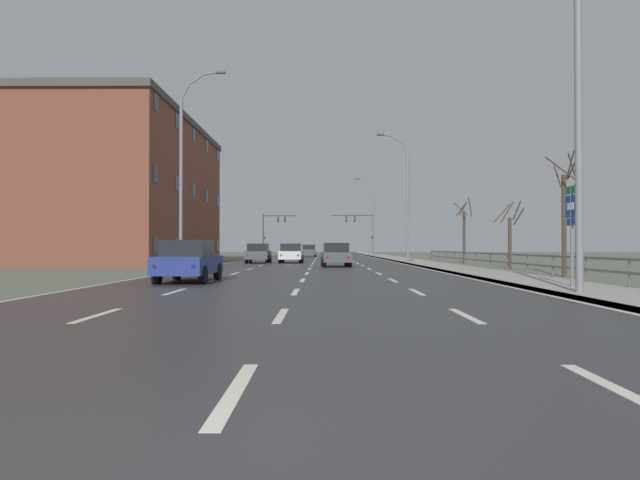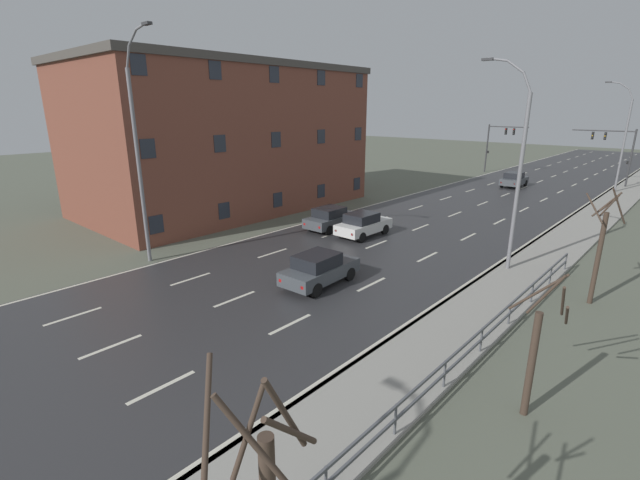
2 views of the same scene
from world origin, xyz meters
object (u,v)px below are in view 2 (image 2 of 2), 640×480
object	(u,v)px
traffic_signal_right	(616,146)
car_far_left	(514,179)
car_far_right	(319,269)
car_near_right	(363,224)
street_lamp_distant	(623,140)
street_lamp_midground	(516,172)
traffic_signal_left	(497,140)
car_mid_centre	(331,218)
street_lamp_left_bank	(139,156)
brick_building	(225,138)

from	to	relation	value
traffic_signal_right	car_far_left	bearing A→B (deg)	-134.91
car_far_right	car_near_right	world-z (taller)	same
street_lamp_distant	car_near_right	world-z (taller)	street_lamp_distant
street_lamp_midground	car_far_left	distance (m)	27.53
traffic_signal_left	car_near_right	world-z (taller)	traffic_signal_left
traffic_signal_right	car_mid_centre	bearing A→B (deg)	-107.95
car_near_right	car_mid_centre	bearing A→B (deg)	-176.13
car_mid_centre	car_far_left	bearing A→B (deg)	81.68
car_far_left	street_lamp_distant	bearing A→B (deg)	20.41
traffic_signal_right	car_near_right	size ratio (longest dim) A/B	1.46
car_far_right	car_near_right	distance (m)	8.73
street_lamp_distant	traffic_signal_right	distance (m)	4.35
car_far_left	car_far_right	bearing A→B (deg)	-86.63
street_lamp_left_bank	car_near_right	xyz separation A→B (m)	(5.66, 11.77, -4.93)
street_lamp_left_bank	car_far_right	world-z (taller)	street_lamp_left_bank
car_far_right	brick_building	xyz separation A→B (m)	(-17.42, 7.73, 4.91)
street_lamp_left_bank	car_near_right	world-z (taller)	street_lamp_left_bank
street_lamp_midground	street_lamp_distant	bearing A→B (deg)	90.00
street_lamp_midground	brick_building	distance (m)	23.24
traffic_signal_right	car_far_left	world-z (taller)	traffic_signal_right
street_lamp_left_bank	traffic_signal_right	world-z (taller)	street_lamp_left_bank
street_lamp_distant	car_far_right	xyz separation A→B (m)	(-5.81, -37.12, -4.34)
car_far_right	car_far_left	size ratio (longest dim) A/B	1.01
traffic_signal_right	street_lamp_left_bank	bearing A→B (deg)	-107.10
car_near_right	car_far_left	world-z (taller)	same
car_near_right	brick_building	distance (m)	14.86
street_lamp_left_bank	car_mid_centre	xyz separation A→B (m)	(3.03, 11.62, -4.93)
traffic_signal_left	traffic_signal_right	bearing A→B (deg)	-7.38
traffic_signal_right	traffic_signal_left	xyz separation A→B (m)	(-13.11, 1.70, -0.03)
car_far_right	car_far_left	bearing A→B (deg)	91.91
street_lamp_distant	car_far_left	world-z (taller)	street_lamp_distant
car_far_right	brick_building	distance (m)	19.68
traffic_signal_right	car_near_right	world-z (taller)	traffic_signal_right
car_far_right	traffic_signal_right	bearing A→B (deg)	80.81
street_lamp_left_bank	car_far_left	world-z (taller)	street_lamp_left_bank
street_lamp_left_bank	traffic_signal_right	size ratio (longest dim) A/B	1.96
car_near_right	car_far_left	xyz separation A→B (m)	(0.74, 25.74, 0.00)
street_lamp_midground	car_mid_centre	distance (m)	12.60
brick_building	car_far_left	bearing A→B (deg)	60.45
traffic_signal_right	car_far_left	size ratio (longest dim) A/B	1.45
street_lamp_distant	street_lamp_left_bank	bearing A→B (deg)	-110.00
street_lamp_left_bank	brick_building	xyz separation A→B (m)	(-8.37, 11.46, -0.01)
street_lamp_distant	street_lamp_midground	bearing A→B (deg)	-90.00
street_lamp_midground	car_far_right	distance (m)	10.73
street_lamp_distant	traffic_signal_right	world-z (taller)	street_lamp_distant
street_lamp_distant	car_far_right	bearing A→B (deg)	-98.90
street_lamp_midground	car_near_right	distance (m)	10.16
car_mid_centre	car_far_right	world-z (taller)	same
street_lamp_midground	car_mid_centre	xyz separation A→B (m)	(-11.84, -0.05, -4.29)
car_mid_centre	street_lamp_distant	bearing A→B (deg)	67.06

